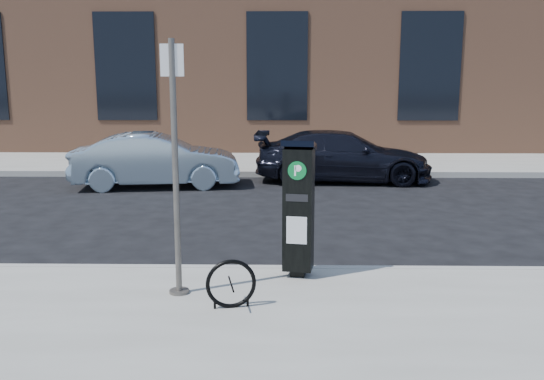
{
  "coord_description": "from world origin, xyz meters",
  "views": [
    {
      "loc": [
        0.16,
        -7.29,
        2.58
      ],
      "look_at": [
        0.03,
        0.5,
        1.08
      ],
      "focal_mm": 38.0,
      "sensor_mm": 36.0,
      "label": 1
    }
  ],
  "objects_px": {
    "sign_pole": "(175,172)",
    "car_silver": "(156,160)",
    "bike_rack": "(231,284)",
    "parking_kiosk": "(299,207)",
    "car_dark": "(343,156)"
  },
  "relations": [
    {
      "from": "bike_rack",
      "to": "car_silver",
      "type": "xyz_separation_m",
      "value": [
        -2.51,
        7.93,
        0.24
      ]
    },
    {
      "from": "bike_rack",
      "to": "car_silver",
      "type": "bearing_deg",
      "value": 96.33
    },
    {
      "from": "bike_rack",
      "to": "sign_pole",
      "type": "bearing_deg",
      "value": 135.09
    },
    {
      "from": "parking_kiosk",
      "to": "sign_pole",
      "type": "relative_size",
      "value": 0.6
    },
    {
      "from": "bike_rack",
      "to": "car_dark",
      "type": "height_order",
      "value": "car_dark"
    },
    {
      "from": "parking_kiosk",
      "to": "bike_rack",
      "type": "relative_size",
      "value": 3.15
    },
    {
      "from": "sign_pole",
      "to": "car_silver",
      "type": "bearing_deg",
      "value": 101.03
    },
    {
      "from": "sign_pole",
      "to": "bike_rack",
      "type": "bearing_deg",
      "value": -36.63
    },
    {
      "from": "sign_pole",
      "to": "parking_kiosk",
      "type": "bearing_deg",
      "value": 21.34
    },
    {
      "from": "sign_pole",
      "to": "car_dark",
      "type": "bearing_deg",
      "value": 68.84
    },
    {
      "from": "car_dark",
      "to": "parking_kiosk",
      "type": "bearing_deg",
      "value": 172.34
    },
    {
      "from": "parking_kiosk",
      "to": "car_silver",
      "type": "height_order",
      "value": "parking_kiosk"
    },
    {
      "from": "car_dark",
      "to": "sign_pole",
      "type": "bearing_deg",
      "value": 164.1
    },
    {
      "from": "sign_pole",
      "to": "car_silver",
      "type": "xyz_separation_m",
      "value": [
        -1.87,
        7.5,
        -0.92
      ]
    },
    {
      "from": "car_silver",
      "to": "sign_pole",
      "type": "bearing_deg",
      "value": -173.56
    }
  ]
}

